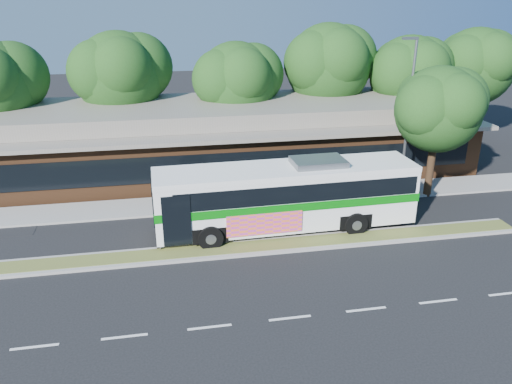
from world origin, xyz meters
TOP-DOWN VIEW (x-y plane):
  - ground at (0.00, 0.00)m, footprint 120.00×120.00m
  - median_strip at (0.00, 0.60)m, footprint 26.00×1.10m
  - sidewalk at (0.00, 6.40)m, footprint 44.00×2.60m
  - plaza_building at (0.00, 12.99)m, footprint 33.20×11.20m
  - lamp_post at (9.56, 6.00)m, footprint 0.93×0.18m
  - tree_bg_b at (-6.57, 16.14)m, footprint 6.69×6.00m
  - tree_bg_c at (1.40, 15.13)m, footprint 6.24×5.60m
  - tree_bg_d at (8.45, 16.15)m, footprint 6.91×6.20m
  - tree_bg_e at (14.42, 15.14)m, footprint 6.47×5.80m
  - tree_bg_f at (20.43, 16.14)m, footprint 6.69×6.00m
  - transit_bus at (1.66, 2.40)m, footprint 13.14×3.32m
  - sidewalk_tree at (11.35, 5.42)m, footprint 5.39×4.84m

SIDE VIEW (x-z plane):
  - ground at x=0.00m, z-range 0.00..0.00m
  - sidewalk at x=0.00m, z-range 0.00..0.12m
  - median_strip at x=0.00m, z-range 0.00..0.15m
  - transit_bus at x=1.66m, z-range 0.21..3.87m
  - plaza_building at x=0.00m, z-range -0.10..4.35m
  - lamp_post at x=9.56m, z-range 0.37..9.44m
  - sidewalk_tree at x=11.35m, z-range 1.50..9.13m
  - tree_bg_c at x=1.40m, z-range 1.46..9.72m
  - tree_bg_e at x=14.42m, z-range 1.49..10.00m
  - tree_bg_f at x=20.43m, z-range 1.60..10.52m
  - tree_bg_b at x=-6.57m, z-range 1.64..10.64m
  - tree_bg_d at x=8.45m, z-range 1.73..11.10m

